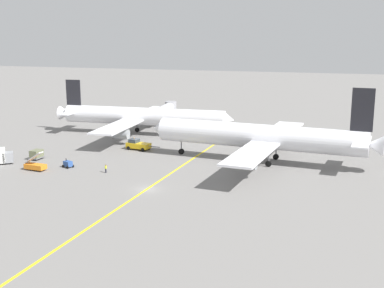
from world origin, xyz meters
name	(u,v)px	position (x,y,z in m)	size (l,w,h in m)	color
ground_plane	(147,189)	(0.00, 0.00, 0.00)	(600.00, 600.00, 0.00)	slate
taxiway_stripe	(168,175)	(0.30, 10.00, 0.00)	(0.50, 120.00, 0.01)	yellow
airliner_at_gate_left	(142,117)	(-21.30, 46.86, 5.13)	(51.77, 48.36, 14.99)	silver
airliner_being_pushed	(261,137)	(15.96, 26.35, 5.67)	(52.00, 49.18, 17.24)	silver
pushback_tug	(138,145)	(-14.79, 29.30, 1.22)	(9.09, 3.86, 2.88)	gold
gse_gpu_cart_small	(68,164)	(-22.03, 9.02, 0.79)	(2.55, 2.27, 1.90)	#2D5199
gse_container_dolly_flat	(37,154)	(-32.66, 13.23, 1.17)	(2.30, 3.27, 2.15)	slate
gse_stair_truck_yellow	(35,165)	(-27.40, 5.11, 1.03)	(4.78, 2.42, 4.06)	orange
ground_crew_wing_walker_right	(106,168)	(-12.46, 7.78, 0.91)	(0.36, 0.48, 1.74)	black
jet_bridge	(164,110)	(-22.80, 68.29, 3.91)	(5.19, 22.37, 5.69)	#B7B7BC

